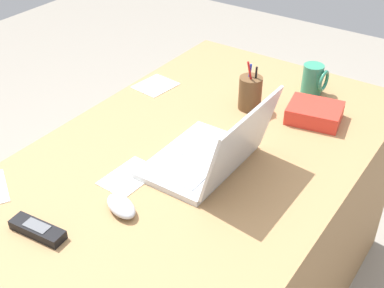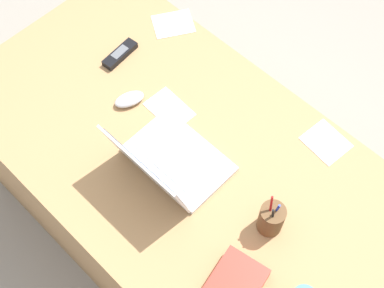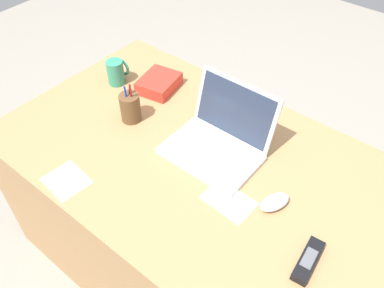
% 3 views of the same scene
% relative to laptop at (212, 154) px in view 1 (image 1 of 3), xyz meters
% --- Properties ---
extents(desk, '(1.57, 0.87, 0.70)m').
position_rel_laptop_xyz_m(desk, '(0.03, -0.08, -0.40)').
color(desk, '#A87C4F').
rests_on(desk, ground).
extents(laptop, '(0.33, 0.28, 0.23)m').
position_rel_laptop_xyz_m(laptop, '(0.00, 0.00, 0.00)').
color(laptop, silver).
rests_on(laptop, desk).
extents(computer_mouse, '(0.09, 0.12, 0.03)m').
position_rel_laptop_xyz_m(computer_mouse, '(0.28, -0.09, -0.03)').
color(computer_mouse, silver).
rests_on(computer_mouse, desk).
extents(coffee_mug_white, '(0.08, 0.08, 0.11)m').
position_rel_laptop_xyz_m(coffee_mug_white, '(-0.57, 0.05, 0.01)').
color(coffee_mug_white, '#338C6B').
rests_on(coffee_mug_white, desk).
extents(cordless_phone, '(0.06, 0.15, 0.03)m').
position_rel_laptop_xyz_m(cordless_phone, '(0.45, -0.20, -0.03)').
color(cordless_phone, black).
rests_on(cordless_phone, desk).
extents(pen_holder, '(0.08, 0.08, 0.18)m').
position_rel_laptop_xyz_m(pen_holder, '(-0.35, -0.08, 0.01)').
color(pen_holder, brown).
rests_on(pen_holder, desk).
extents(snack_bag, '(0.16, 0.19, 0.05)m').
position_rel_laptop_xyz_m(snack_bag, '(-0.40, 0.13, -0.02)').
color(snack_bag, red).
rests_on(snack_bag, desk).
extents(paper_note_near_laptop, '(0.15, 0.13, 0.00)m').
position_rel_laptop_xyz_m(paper_note_near_laptop, '(-0.30, -0.43, -0.05)').
color(paper_note_near_laptop, white).
rests_on(paper_note_near_laptop, desk).
extents(paper_note_right, '(0.16, 0.11, 0.00)m').
position_rel_laptop_xyz_m(paper_note_right, '(0.16, -0.16, -0.05)').
color(paper_note_right, white).
rests_on(paper_note_right, desk).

